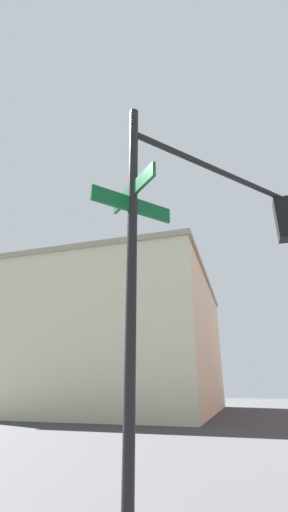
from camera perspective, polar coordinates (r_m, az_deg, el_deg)
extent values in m
cylinder|color=black|center=(3.54, -2.30, -7.22)|extent=(0.12, 0.12, 5.40)
cylinder|color=black|center=(5.44, 12.95, 14.62)|extent=(2.13, 2.35, 0.09)
cube|color=black|center=(6.25, 23.70, 5.98)|extent=(0.28, 0.28, 0.80)
sphere|color=red|center=(6.48, 24.15, 7.56)|extent=(0.18, 0.18, 0.18)
cube|color=#0F5128|center=(4.01, -2.04, 9.08)|extent=(0.77, 0.84, 0.20)
cube|color=#0F5128|center=(4.13, -2.00, 11.68)|extent=(0.77, 0.70, 0.20)
cube|color=beige|center=(29.70, -3.66, -15.71)|extent=(15.51, 19.77, 10.52)
cube|color=gray|center=(30.82, -3.41, -5.58)|extent=(15.81, 20.07, 0.40)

